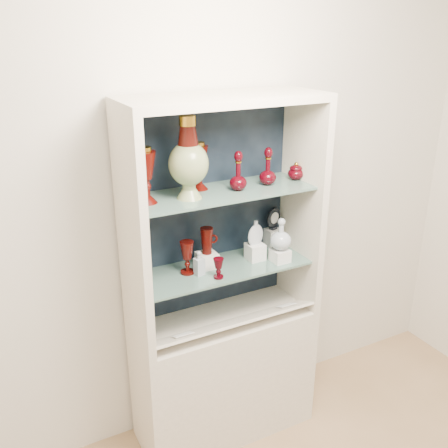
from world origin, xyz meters
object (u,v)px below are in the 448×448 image
clear_round_decanter (281,235)px  cobalt_goblet (139,263)px  enamel_urn (188,158)px  ruby_goblet_tall (187,258)px  ruby_pitcher (207,241)px  cameo_medallion (274,219)px  ruby_decanter_b (268,165)px  flat_flask (256,232)px  lidded_bowl (296,171)px  ruby_decanter_a (238,168)px  pedestal_lamp_left (146,175)px  pedestal_lamp_right (199,166)px  clear_square_bottle (199,263)px  ruby_goblet_small (218,268)px

clear_round_decanter → cobalt_goblet: bearing=170.6°
enamel_urn → ruby_goblet_tall: bearing=94.4°
ruby_pitcher → cameo_medallion: cameo_medallion is taller
ruby_goblet_tall → ruby_decanter_b: bearing=-3.8°
ruby_goblet_tall → flat_flask: 0.40m
lidded_bowl → cameo_medallion: lidded_bowl is taller
ruby_decanter_a → lidded_bowl: size_ratio=2.30×
ruby_decanter_a → cameo_medallion: size_ratio=1.72×
pedestal_lamp_left → pedestal_lamp_right: (0.30, 0.08, -0.01)m
pedestal_lamp_right → clear_square_bottle: pedestal_lamp_right is taller
enamel_urn → ruby_decanter_a: enamel_urn is taller
flat_flask → pedestal_lamp_right: bearing=157.7°
pedestal_lamp_right → ruby_decanter_a: pedestal_lamp_right is taller
cameo_medallion → ruby_decanter_a: bearing=-174.2°
pedestal_lamp_left → lidded_bowl: pedestal_lamp_left is taller
ruby_goblet_small → flat_flask: size_ratio=0.78×
lidded_bowl → cameo_medallion: size_ratio=0.75×
ruby_decanter_a → ruby_pitcher: bearing=157.5°
cobalt_goblet → ruby_pitcher: ruby_pitcher is taller
pedestal_lamp_right → cameo_medallion: (0.48, 0.04, -0.37)m
pedestal_lamp_right → ruby_goblet_small: bearing=-85.9°
clear_round_decanter → enamel_urn: bearing=173.4°
ruby_goblet_small → cameo_medallion: 0.52m
lidded_bowl → cameo_medallion: bearing=113.1°
pedestal_lamp_left → flat_flask: size_ratio=1.91×
enamel_urn → ruby_decanter_a: bearing=-0.1°
clear_square_bottle → clear_round_decanter: bearing=-7.2°
lidded_bowl → ruby_pitcher: (-0.51, 0.04, -0.32)m
pedestal_lamp_left → lidded_bowl: (0.83, -0.00, -0.08)m
clear_square_bottle → clear_round_decanter: clear_round_decanter is taller
clear_round_decanter → ruby_goblet_small: bearing=-177.1°
clear_square_bottle → pedestal_lamp_left: bearing=174.5°
pedestal_lamp_left → cobalt_goblet: (-0.05, 0.04, -0.45)m
lidded_bowl → clear_square_bottle: lidded_bowl is taller
enamel_urn → cameo_medallion: 0.75m
pedestal_lamp_right → lidded_bowl: bearing=-8.8°
pedestal_lamp_right → lidded_bowl: (0.53, -0.08, -0.07)m
ruby_decanter_b → cameo_medallion: 0.40m
pedestal_lamp_left → flat_flask: bearing=0.3°
enamel_urn → ruby_decanter_a: size_ratio=1.74×
ruby_decanter_b → lidded_bowl: ruby_decanter_b is taller
ruby_decanter_b → clear_round_decanter: size_ratio=1.22×
ruby_pitcher → enamel_urn: bearing=-136.8°
ruby_decanter_b → ruby_decanter_a: bearing=-175.6°
enamel_urn → ruby_pitcher: (0.12, 0.06, -0.46)m
ruby_pitcher → ruby_decanter_a: bearing=-6.9°
enamel_urn → clear_round_decanter: size_ratio=2.30×
enamel_urn → lidded_bowl: (0.63, 0.02, -0.15)m
pedestal_lamp_right → ruby_goblet_tall: bearing=-149.9°
lidded_bowl → clear_round_decanter: size_ratio=0.57×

